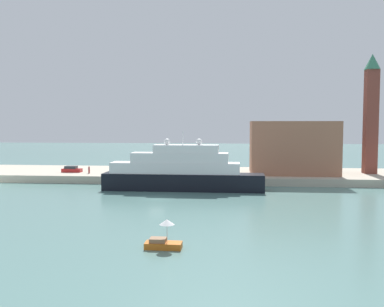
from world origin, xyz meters
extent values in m
plane|color=slate|center=(0.00, 0.00, 0.00)|extent=(400.00, 400.00, 0.00)
cube|color=#B7AD99|center=(0.00, 26.95, 0.78)|extent=(110.00, 21.90, 1.56)
cube|color=black|center=(3.31, 9.40, 1.59)|extent=(29.88, 4.55, 3.17)
cube|color=white|center=(1.82, 9.40, 4.19)|extent=(23.90, 4.18, 2.03)
cube|color=white|center=(2.71, 9.40, 6.11)|extent=(17.93, 3.82, 1.82)
cube|color=white|center=(3.91, 9.40, 7.75)|extent=(11.95, 3.46, 1.48)
cylinder|color=silver|center=(3.31, 9.40, 9.81)|extent=(0.16, 0.16, 2.63)
sphere|color=white|center=(6.30, 9.40, 9.06)|extent=(1.14, 1.14, 1.14)
sphere|color=white|center=(0.32, 9.40, 9.06)|extent=(1.14, 1.14, 1.14)
cube|color=#C66019|center=(5.78, -27.59, 0.32)|extent=(3.66, 1.54, 0.63)
cube|color=#8C6647|center=(5.23, -27.59, 0.84)|extent=(1.61, 1.23, 0.42)
cylinder|color=#B2B2B2|center=(6.15, -27.59, 1.53)|extent=(0.06, 0.06, 1.79)
cone|color=white|center=(6.15, -27.59, 2.68)|extent=(1.50, 1.50, 0.52)
cube|color=#9E664C|center=(25.45, 25.34, 7.25)|extent=(18.23, 11.67, 11.36)
cube|color=brown|center=(42.17, 27.10, 12.78)|extent=(2.60, 2.60, 22.42)
cone|color=#387A5B|center=(42.17, 27.10, 25.67)|extent=(3.37, 3.37, 3.36)
cube|color=#B21E1E|center=(-23.38, 23.00, 1.96)|extent=(4.27, 1.90, 0.79)
cube|color=#262D33|center=(-23.59, 23.00, 2.65)|extent=(2.56, 1.71, 0.59)
cylinder|color=maroon|center=(-18.75, 21.02, 2.24)|extent=(0.36, 0.36, 1.36)
sphere|color=tan|center=(-18.75, 21.02, 3.04)|extent=(0.24, 0.24, 0.24)
cylinder|color=black|center=(2.46, 17.19, 1.95)|extent=(0.50, 0.50, 0.78)
camera|label=1|loc=(12.68, -68.60, 12.38)|focal=39.82mm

